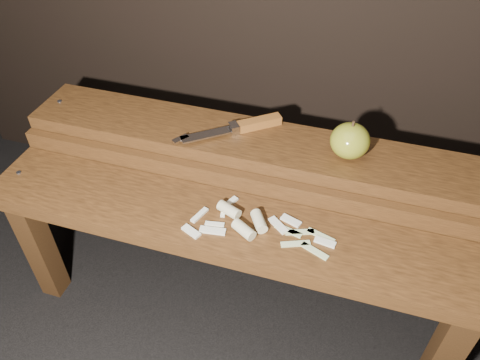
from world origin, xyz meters
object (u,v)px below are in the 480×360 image
(bench_front_tier, at_px, (225,243))
(apple, at_px, (350,141))
(bench_rear_tier, at_px, (252,165))
(knife, at_px, (246,126))

(bench_front_tier, relative_size, apple, 12.40)
(bench_rear_tier, bearing_deg, knife, 131.27)
(apple, bearing_deg, bench_front_tier, -135.67)
(bench_front_tier, xyz_separation_m, bench_rear_tier, (0.00, 0.23, 0.06))
(apple, distance_m, knife, 0.27)
(bench_front_tier, relative_size, bench_rear_tier, 1.00)
(bench_front_tier, distance_m, knife, 0.30)
(bench_front_tier, height_order, bench_rear_tier, bench_rear_tier)
(bench_front_tier, relative_size, knife, 4.98)
(apple, height_order, knife, apple)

